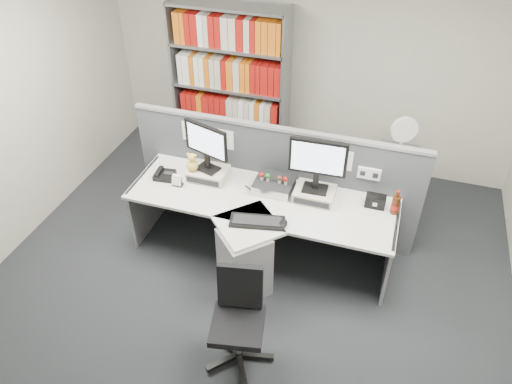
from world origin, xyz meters
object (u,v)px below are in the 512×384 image
(office_chair, at_px, (239,315))
(speaker, at_px, (375,201))
(desk_fan, at_px, (404,132))
(cola_bottle, at_px, (395,205))
(monitor_right, at_px, (318,162))
(monitor_left, at_px, (206,144))
(desk_phone, at_px, (164,175))
(filing_cabinet, at_px, (393,182))
(desk, at_px, (254,233))
(keyboard, at_px, (257,221))
(shelving_unit, at_px, (231,89))
(mouse, at_px, (283,224))
(desktop_pc, at_px, (274,185))
(desk_calendar, at_px, (177,181))

(office_chair, bearing_deg, speaker, 58.16)
(desk_fan, bearing_deg, cola_bottle, -87.83)
(desk_fan, bearing_deg, monitor_right, -125.12)
(monitor_left, bearing_deg, desk_phone, -162.13)
(filing_cabinet, bearing_deg, desk_fan, -90.00)
(filing_cabinet, bearing_deg, desk, -130.61)
(keyboard, xyz_separation_m, cola_bottle, (1.17, 0.52, 0.08))
(monitor_right, bearing_deg, speaker, 5.01)
(monitor_right, height_order, keyboard, monitor_right)
(desk, bearing_deg, cola_bottle, 17.57)
(monitor_left, height_order, cola_bottle, monitor_left)
(monitor_left, xyz_separation_m, desk_fan, (1.81, 1.02, -0.12))
(filing_cabinet, relative_size, desk_fan, 1.44)
(cola_bottle, relative_size, shelving_unit, 0.13)
(cola_bottle, bearing_deg, monitor_left, -179.74)
(mouse, xyz_separation_m, speaker, (0.75, 0.53, 0.04))
(shelving_unit, bearing_deg, desk_fan, -12.07)
(monitor_right, height_order, desk_phone, monitor_right)
(desktop_pc, relative_size, speaker, 1.99)
(office_chair, bearing_deg, mouse, 82.13)
(keyboard, relative_size, speaker, 2.81)
(keyboard, height_order, desk_phone, desk_phone)
(mouse, bearing_deg, monitor_right, 69.28)
(desktop_pc, distance_m, shelving_unit, 1.76)
(keyboard, height_order, filing_cabinet, keyboard)
(monitor_right, distance_m, office_chair, 1.55)
(mouse, distance_m, speaker, 0.92)
(desk_phone, height_order, desk_calendar, desk_calendar)
(mouse, distance_m, shelving_unit, 2.30)
(shelving_unit, bearing_deg, monitor_right, -46.59)
(monitor_right, distance_m, keyboard, 0.78)
(speaker, relative_size, cola_bottle, 0.73)
(monitor_left, bearing_deg, monitor_right, 0.00)
(desktop_pc, relative_size, shelving_unit, 0.19)
(desk_phone, bearing_deg, speaker, 5.13)
(desk, xyz_separation_m, shelving_unit, (-0.90, 1.85, 0.52))
(desk, distance_m, desk_phone, 1.11)
(keyboard, distance_m, filing_cabinet, 1.94)
(desktop_pc, height_order, desk_phone, desktop_pc)
(desktop_pc, relative_size, desk_fan, 0.76)
(shelving_unit, height_order, desk_fan, shelving_unit)
(cola_bottle, bearing_deg, keyboard, -155.89)
(filing_cabinet, bearing_deg, monitor_left, -150.75)
(monitor_left, distance_m, office_chair, 1.70)
(cola_bottle, relative_size, desk_fan, 0.52)
(desk_calendar, distance_m, cola_bottle, 2.11)
(speaker, bearing_deg, desk_phone, -174.87)
(desktop_pc, distance_m, speaker, 0.98)
(monitor_left, height_order, desktop_pc, monitor_left)
(desktop_pc, relative_size, desk_calendar, 3.07)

